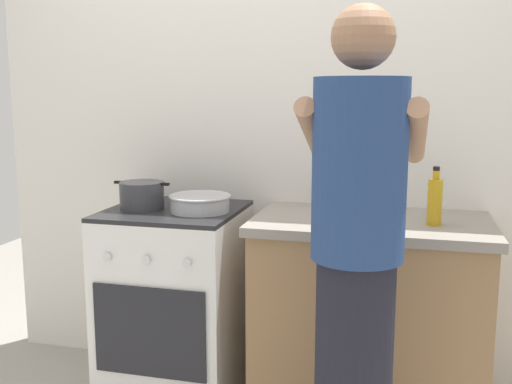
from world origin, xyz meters
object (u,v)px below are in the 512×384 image
object	(u,v)px
utensil_crock	(328,189)
person	(356,270)
oil_bottle	(435,201)
pot	(142,195)
mixing_bowl	(200,202)
stove_range	(176,302)
spice_bottle	(395,209)

from	to	relation	value
utensil_crock	person	size ratio (longest dim) A/B	0.19
utensil_crock	oil_bottle	xyz separation A→B (m)	(0.46, -0.25, 0.01)
pot	mixing_bowl	world-z (taller)	pot
stove_range	mixing_bowl	xyz separation A→B (m)	(0.14, -0.03, 0.49)
spice_bottle	oil_bottle	size ratio (longest dim) A/B	0.40
utensil_crock	oil_bottle	world-z (taller)	utensil_crock
mixing_bowl	oil_bottle	distance (m)	1.01
mixing_bowl	pot	bearing A→B (deg)	-178.61
person	stove_range	bearing A→B (deg)	145.48
spice_bottle	person	bearing A→B (deg)	-99.17
stove_range	pot	xyz separation A→B (m)	(-0.14, -0.04, 0.51)
utensil_crock	oil_bottle	size ratio (longest dim) A/B	1.37
pot	utensil_crock	bearing A→B (deg)	15.80
stove_range	pot	world-z (taller)	pot
mixing_bowl	spice_bottle	xyz separation A→B (m)	(0.85, 0.05, 0.00)
stove_range	mixing_bowl	distance (m)	0.51
spice_bottle	oil_bottle	bearing A→B (deg)	-24.32
spice_bottle	utensil_crock	bearing A→B (deg)	149.52
pot	person	bearing A→B (deg)	-29.19
mixing_bowl	utensil_crock	xyz separation A→B (m)	(0.55, 0.23, 0.05)
pot	person	xyz separation A→B (m)	(1.03, -0.58, -0.10)
spice_bottle	oil_bottle	world-z (taller)	oil_bottle
person	mixing_bowl	bearing A→B (deg)	142.19
pot	utensil_crock	world-z (taller)	utensil_crock
utensil_crock	oil_bottle	bearing A→B (deg)	-28.45
utensil_crock	oil_bottle	distance (m)	0.53
stove_range	oil_bottle	size ratio (longest dim) A/B	3.76
mixing_bowl	utensil_crock	size ratio (longest dim) A/B	0.86
pot	oil_bottle	xyz separation A→B (m)	(1.29, -0.02, 0.04)
mixing_bowl	person	distance (m)	0.95
person	utensil_crock	bearing A→B (deg)	104.03
mixing_bowl	spice_bottle	size ratio (longest dim) A/B	2.96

